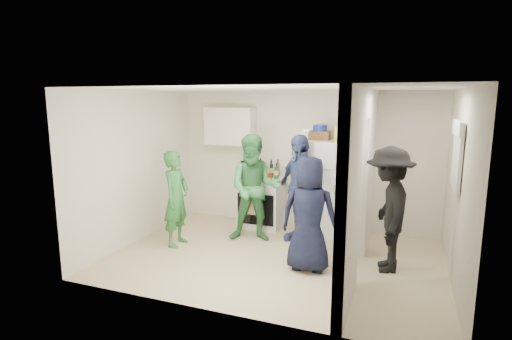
{
  "coord_description": "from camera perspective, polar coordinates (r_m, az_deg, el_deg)",
  "views": [
    {
      "loc": [
        1.74,
        -5.41,
        2.36
      ],
      "look_at": [
        -0.45,
        0.4,
        1.25
      ],
      "focal_mm": 28.0,
      "sensor_mm": 36.0,
      "label": 1
    }
  ],
  "objects": [
    {
      "name": "bottle_j",
      "position": [
        7.12,
        2.94,
        -0.16
      ],
      "size": [
        0.08,
        0.08,
        0.29
      ],
      "primitive_type": "cylinder",
      "color": "#1C542C",
      "rests_on": "stove"
    },
    {
      "name": "red_cup",
      "position": [
        7.08,
        1.94,
        -0.92
      ],
      "size": [
        0.09,
        0.09,
        0.12
      ],
      "primitive_type": "cylinder",
      "color": "#BC340C",
      "rests_on": "stove"
    },
    {
      "name": "ceiling",
      "position": [
        5.69,
        2.91,
        11.52
      ],
      "size": [
        4.8,
        4.8,
        0.0
      ],
      "primitive_type": "plane",
      "rotation": [
        3.14,
        0.0,
        0.0
      ],
      "color": "white",
      "rests_on": "wall_back"
    },
    {
      "name": "stove",
      "position": [
        7.46,
        0.81,
        -4.54
      ],
      "size": [
        0.79,
        0.66,
        0.94
      ],
      "primitive_type": "cube",
      "color": "white",
      "rests_on": "floor"
    },
    {
      "name": "upper_cabinet",
      "position": [
        7.63,
        -3.71,
        6.28
      ],
      "size": [
        0.95,
        0.34,
        0.7
      ],
      "primitive_type": "cube",
      "color": "silver",
      "rests_on": "wall_back"
    },
    {
      "name": "wall_clock",
      "position": [
        7.32,
        7.27,
        4.88
      ],
      "size": [
        0.22,
        0.02,
        0.22
      ],
      "primitive_type": "cylinder",
      "rotation": [
        1.57,
        0.0,
        0.0
      ],
      "color": "white",
      "rests_on": "wall_back"
    },
    {
      "name": "nook_window",
      "position": [
        5.69,
        26.96,
        1.85
      ],
      "size": [
        0.03,
        0.7,
        0.8
      ],
      "primitive_type": "cube",
      "color": "black",
      "rests_on": "wall_right"
    },
    {
      "name": "bottle_f",
      "position": [
        7.27,
        2.23,
        0.22
      ],
      "size": [
        0.06,
        0.06,
        0.33
      ],
      "primitive_type": "cylinder",
      "color": "black",
      "rests_on": "stove"
    },
    {
      "name": "bottle_b",
      "position": [
        7.3,
        -0.75,
        0.24
      ],
      "size": [
        0.06,
        0.06,
        0.32
      ],
      "primitive_type": "cylinder",
      "color": "#184A1C",
      "rests_on": "stove"
    },
    {
      "name": "partition_header",
      "position": [
        5.44,
        15.17,
        9.14
      ],
      "size": [
        0.12,
        1.0,
        0.4
      ],
      "primitive_type": "cube",
      "color": "silver",
      "rests_on": "partition_pier_back"
    },
    {
      "name": "wicker_basket",
      "position": [
        6.97,
        9.08,
        4.9
      ],
      "size": [
        0.35,
        0.25,
        0.15
      ],
      "primitive_type": "cube",
      "color": "brown",
      "rests_on": "fridge"
    },
    {
      "name": "partition_pier_front",
      "position": [
        4.49,
        13.15,
        -4.48
      ],
      "size": [
        0.12,
        1.2,
        2.5
      ],
      "primitive_type": "cube",
      "color": "silver",
      "rests_on": "floor"
    },
    {
      "name": "blue_bowl",
      "position": [
        6.96,
        9.11,
        5.96
      ],
      "size": [
        0.24,
        0.24,
        0.11
      ],
      "primitive_type": "cylinder",
      "color": "navy",
      "rests_on": "wicker_basket"
    },
    {
      "name": "partition_pier_back",
      "position": [
        6.63,
        15.7,
        0.11
      ],
      "size": [
        0.12,
        1.2,
        2.5
      ],
      "primitive_type": "cube",
      "color": "silver",
      "rests_on": "floor"
    },
    {
      "name": "person_nook",
      "position": [
        5.78,
        18.4,
        -5.36
      ],
      "size": [
        0.8,
        1.2,
        1.74
      ],
      "primitive_type": "imported",
      "rotation": [
        0.0,
        0.0,
        -1.42
      ],
      "color": "black",
      "rests_on": "floor"
    },
    {
      "name": "person_denim",
      "position": [
        6.6,
        6.17,
        -2.7
      ],
      "size": [
        1.08,
        1.03,
        1.8
      ],
      "primitive_type": "imported",
      "rotation": [
        0.0,
        0.0,
        -0.74
      ],
      "color": "#3D5385",
      "rests_on": "floor"
    },
    {
      "name": "bottle_l",
      "position": [
        7.14,
        1.43,
        -0.22
      ],
      "size": [
        0.08,
        0.08,
        0.27
      ],
      "primitive_type": "cylinder",
      "color": "#989FA7",
      "rests_on": "stove"
    },
    {
      "name": "wall_front",
      "position": [
        4.25,
        -4.29,
        -5.06
      ],
      "size": [
        4.8,
        0.0,
        4.8
      ],
      "primitive_type": "plane",
      "rotation": [
        -1.57,
        0.0,
        0.0
      ],
      "color": "silver",
      "rests_on": "floor"
    },
    {
      "name": "person_green_left",
      "position": [
        6.57,
        -11.32,
        -4.02
      ],
      "size": [
        0.39,
        0.58,
        1.55
      ],
      "primitive_type": "imported",
      "rotation": [
        0.0,
        0.0,
        1.61
      ],
      "color": "#2E7332",
      "rests_on": "floor"
    },
    {
      "name": "bottle_e",
      "position": [
        7.45,
        2.13,
        0.26
      ],
      "size": [
        0.06,
        0.06,
        0.28
      ],
      "primitive_type": "cylinder",
      "color": "silver",
      "rests_on": "stove"
    },
    {
      "name": "bottle_g",
      "position": [
        7.38,
        3.14,
        0.31
      ],
      "size": [
        0.07,
        0.07,
        0.32
      ],
      "primitive_type": "cylinder",
      "color": "olive",
      "rests_on": "stove"
    },
    {
      "name": "floor",
      "position": [
        6.16,
        2.7,
        -12.42
      ],
      "size": [
        4.8,
        4.8,
        0.0
      ],
      "primitive_type": "plane",
      "color": "#CBBA8F",
      "rests_on": "ground"
    },
    {
      "name": "bottle_a",
      "position": [
        7.53,
        -0.81,
        0.35
      ],
      "size": [
        0.06,
        0.06,
        0.27
      ],
      "primitive_type": "cylinder",
      "color": "brown",
      "rests_on": "stove"
    },
    {
      "name": "bottle_c",
      "position": [
        7.48,
        0.64,
        0.5
      ],
      "size": [
        0.07,
        0.07,
        0.33
      ],
      "primitive_type": "cylinder",
      "color": "silver",
      "rests_on": "stove"
    },
    {
      "name": "yellow_cup_stack_stove",
      "position": [
        7.17,
        -0.68,
        -0.25
      ],
      "size": [
        0.09,
        0.09,
        0.25
      ],
      "primitive_type": "cylinder",
      "color": "yellow",
      "rests_on": "stove"
    },
    {
      "name": "spice_shelf",
      "position": [
        7.34,
        6.77,
        2.16
      ],
      "size": [
        0.35,
        0.08,
        0.03
      ],
      "primitive_type": "cube",
      "color": "olive",
      "rests_on": "wall_back"
    },
    {
      "name": "bottle_k",
      "position": [
        7.42,
        -0.81,
        0.27
      ],
      "size": [
        0.07,
        0.07,
        0.29
      ],
      "primitive_type": "cylinder",
      "color": "brown",
      "rests_on": "stove"
    },
    {
      "name": "nook_valance",
      "position": [
        5.66,
        26.84,
        5.39
      ],
      "size": [
        0.04,
        0.82,
        0.18
      ],
      "primitive_type": "cube",
      "color": "white",
      "rests_on": "wall_right"
    },
    {
      "name": "bottle_i",
      "position": [
        7.41,
        1.41,
        0.11
      ],
      "size": [
        0.07,
        0.07,
        0.25
      ],
      "primitive_type": "cylinder",
      "color": "#553A0E",
      "rests_on": "stove"
    },
    {
      "name": "wall_right",
      "position": [
        5.57,
        27.05,
        -2.51
      ],
      "size": [
        0.0,
        3.4,
        3.4
      ],
      "primitive_type": "plane",
      "rotation": [
        1.57,
        0.0,
        -1.57
      ],
      "color": "silver",
      "rests_on": "floor"
    },
    {
      "name": "person_navy",
      "position": [
        5.55,
        7.6,
        -6.31
      ],
      "size": [
        0.8,
        0.54,
        1.6
      ],
      "primitive_type": "imported",
      "rotation": [
        0.0,
        0.0,
        -3.11
      ],
      "color": "black",
      "rests_on": "floor"
    },
    {
      "name": "bottle_d",
      "position": [
        7.28,
        0.99,
        -0.02
      ],
      "size": [
        0.06,
        0.06,
        0.26
      ],
      "primitive_type": "cylinder",
      "color": "#553C0E",
      "rests_on": "stove"
    },
    {
      "name": "bottle_h",
      "position": [
        7.31,
        -1.68,
        0.23
      ],
      "size": [
        0.07,
        0.07,
        0.32
      ],
      "primitive_type": "cylinder",
      "color": "#A4A5AF",
      "rests_on": "stove"
    },
    {
      "name": "wall_back",
      "position": [
        7.41,
        6.85,
        1.44
      ],
      "size": [
        4.8,
        0.0,
        4.8
      ],
      "primitive_type": "plane",
      "rotation": [
        1.57,
        0.0,
        0.0
      ],
      "color": "silver",
      "rests_on": "floor"
    },
    {
      "name": "person_green_center",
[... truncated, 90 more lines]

